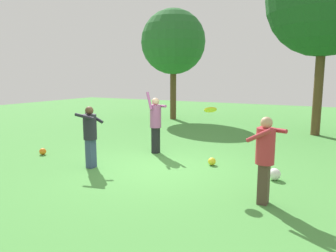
{
  "coord_description": "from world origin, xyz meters",
  "views": [
    {
      "loc": [
        4.02,
        -6.86,
        2.36
      ],
      "look_at": [
        0.1,
        0.43,
        1.05
      ],
      "focal_mm": 34.14,
      "sensor_mm": 36.0,
      "label": 1
    }
  ],
  "objects_px": {
    "ball_white": "(275,174)",
    "ball_yellow": "(212,161)",
    "tree_left": "(173,42)",
    "person_bystander": "(90,132)",
    "person_catcher": "(265,153)",
    "person_thrower": "(156,120)",
    "ball_orange": "(43,151)",
    "frisbee": "(210,110)"
  },
  "relations": [
    {
      "from": "ball_white",
      "to": "ball_yellow",
      "type": "bearing_deg",
      "value": 164.44
    },
    {
      "from": "tree_left",
      "to": "person_bystander",
      "type": "bearing_deg",
      "value": -75.42
    },
    {
      "from": "person_catcher",
      "to": "ball_white",
      "type": "bearing_deg",
      "value": -62.99
    },
    {
      "from": "person_thrower",
      "to": "person_bystander",
      "type": "height_order",
      "value": "person_thrower"
    },
    {
      "from": "person_catcher",
      "to": "ball_white",
      "type": "xyz_separation_m",
      "value": [
        -0.05,
        1.5,
        -0.83
      ]
    },
    {
      "from": "person_catcher",
      "to": "person_bystander",
      "type": "bearing_deg",
      "value": 21.1
    },
    {
      "from": "ball_white",
      "to": "ball_orange",
      "type": "relative_size",
      "value": 1.36
    },
    {
      "from": "person_bystander",
      "to": "person_catcher",
      "type": "bearing_deg",
      "value": -9.47
    },
    {
      "from": "ball_yellow",
      "to": "tree_left",
      "type": "distance_m",
      "value": 10.01
    },
    {
      "from": "person_thrower",
      "to": "tree_left",
      "type": "relative_size",
      "value": 0.32
    },
    {
      "from": "frisbee",
      "to": "person_bystander",
      "type": "bearing_deg",
      "value": -174.35
    },
    {
      "from": "frisbee",
      "to": "tree_left",
      "type": "xyz_separation_m",
      "value": [
        -5.55,
        8.99,
        2.46
      ]
    },
    {
      "from": "person_bystander",
      "to": "frisbee",
      "type": "relative_size",
      "value": 4.38
    },
    {
      "from": "person_thrower",
      "to": "ball_white",
      "type": "relative_size",
      "value": 6.84
    },
    {
      "from": "frisbee",
      "to": "ball_white",
      "type": "height_order",
      "value": "frisbee"
    },
    {
      "from": "person_thrower",
      "to": "frisbee",
      "type": "relative_size",
      "value": 5.16
    },
    {
      "from": "person_thrower",
      "to": "tree_left",
      "type": "xyz_separation_m",
      "value": [
        -3.09,
        7.14,
        3.08
      ]
    },
    {
      "from": "person_bystander",
      "to": "ball_yellow",
      "type": "xyz_separation_m",
      "value": [
        2.69,
        1.67,
        -0.84
      ]
    },
    {
      "from": "person_thrower",
      "to": "frisbee",
      "type": "distance_m",
      "value": 3.14
    },
    {
      "from": "person_catcher",
      "to": "ball_white",
      "type": "relative_size",
      "value": 5.95
    },
    {
      "from": "person_catcher",
      "to": "person_bystander",
      "type": "height_order",
      "value": "person_catcher"
    },
    {
      "from": "person_thrower",
      "to": "ball_yellow",
      "type": "height_order",
      "value": "person_thrower"
    },
    {
      "from": "frisbee",
      "to": "tree_left",
      "type": "height_order",
      "value": "tree_left"
    },
    {
      "from": "tree_left",
      "to": "ball_orange",
      "type": "bearing_deg",
      "value": -88.63
    },
    {
      "from": "person_bystander",
      "to": "tree_left",
      "type": "bearing_deg",
      "value": 98.93
    },
    {
      "from": "person_catcher",
      "to": "frisbee",
      "type": "distance_m",
      "value": 1.58
    },
    {
      "from": "ball_yellow",
      "to": "person_bystander",
      "type": "bearing_deg",
      "value": -148.07
    },
    {
      "from": "person_catcher",
      "to": "person_thrower",
      "type": "bearing_deg",
      "value": -8.26
    },
    {
      "from": "ball_yellow",
      "to": "frisbee",
      "type": "bearing_deg",
      "value": -72.09
    },
    {
      "from": "person_bystander",
      "to": "ball_yellow",
      "type": "height_order",
      "value": "person_bystander"
    },
    {
      "from": "person_thrower",
      "to": "ball_orange",
      "type": "distance_m",
      "value": 3.53
    },
    {
      "from": "frisbee",
      "to": "ball_yellow",
      "type": "height_order",
      "value": "frisbee"
    },
    {
      "from": "ball_orange",
      "to": "ball_yellow",
      "type": "bearing_deg",
      "value": 15.29
    },
    {
      "from": "person_bystander",
      "to": "ball_orange",
      "type": "bearing_deg",
      "value": 165.67
    },
    {
      "from": "person_thrower",
      "to": "ball_orange",
      "type": "height_order",
      "value": "person_thrower"
    },
    {
      "from": "ball_orange",
      "to": "tree_left",
      "type": "bearing_deg",
      "value": 91.37
    },
    {
      "from": "frisbee",
      "to": "ball_orange",
      "type": "distance_m",
      "value": 5.55
    },
    {
      "from": "person_catcher",
      "to": "ball_orange",
      "type": "xyz_separation_m",
      "value": [
        -6.64,
        0.63,
        -0.86
      ]
    },
    {
      "from": "ball_white",
      "to": "ball_yellow",
      "type": "xyz_separation_m",
      "value": [
        -1.69,
        0.47,
        -0.03
      ]
    },
    {
      "from": "frisbee",
      "to": "ball_orange",
      "type": "xyz_separation_m",
      "value": [
        -5.33,
        0.03,
        -1.53
      ]
    },
    {
      "from": "person_bystander",
      "to": "frisbee",
      "type": "bearing_deg",
      "value": 0.0
    },
    {
      "from": "ball_yellow",
      "to": "person_thrower",
      "type": "bearing_deg",
      "value": 166.4
    }
  ]
}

